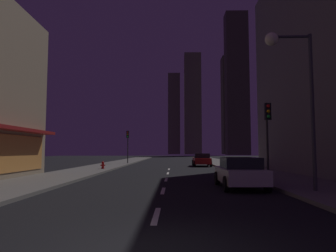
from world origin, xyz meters
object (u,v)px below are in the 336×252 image
car_parked_near (240,172)px  fire_hydrant_far_left (103,165)px  street_lamp_right (291,71)px  car_parked_far (202,160)px  traffic_light_near_right (268,124)px  traffic_light_far_left (128,139)px

car_parked_near → fire_hydrant_far_left: bearing=126.4°
street_lamp_right → fire_hydrant_far_left: bearing=127.1°
car_parked_far → street_lamp_right: size_ratio=0.64×
car_parked_near → street_lamp_right: 5.09m
car_parked_near → traffic_light_near_right: traffic_light_near_right is taller
fire_hydrant_far_left → traffic_light_near_right: traffic_light_near_right is taller
car_parked_far → traffic_light_far_left: size_ratio=1.01×
car_parked_near → traffic_light_far_left: 26.58m
car_parked_near → traffic_light_near_right: (1.90, 1.79, 2.45)m
car_parked_near → street_lamp_right: street_lamp_right is taller
car_parked_near → street_lamp_right: size_ratio=0.64×
car_parked_near → fire_hydrant_far_left: (-9.50, 12.88, -0.29)m
car_parked_near → traffic_light_near_right: 3.58m
traffic_light_near_right → street_lamp_right: 4.24m
fire_hydrant_far_left → street_lamp_right: size_ratio=0.10×
traffic_light_far_left → street_lamp_right: bearing=-68.0°
fire_hydrant_far_left → traffic_light_near_right: (11.40, -11.10, 2.74)m
traffic_light_near_right → street_lamp_right: street_lamp_right is taller
fire_hydrant_far_left → traffic_light_far_left: (0.40, 11.97, 2.74)m
traffic_light_near_right → traffic_light_far_left: bearing=115.5°
street_lamp_right → traffic_light_far_left: bearing=112.0°
car_parked_near → car_parked_far: same height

